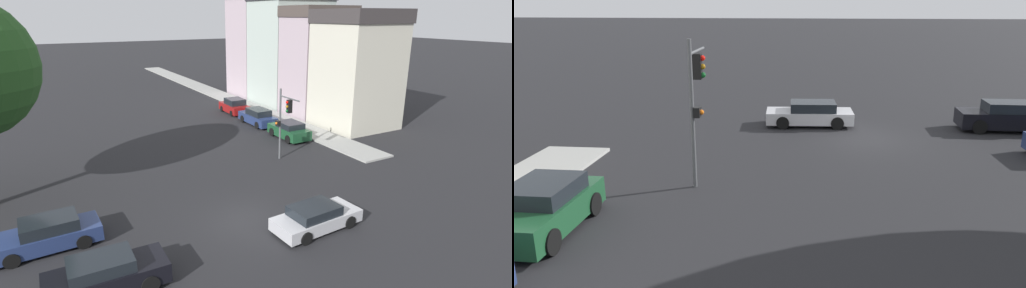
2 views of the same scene
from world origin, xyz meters
The scene contains 10 objects.
ground_plane centered at (0.00, 0.00, 0.00)m, with size 300.00×300.00×0.00m, color black.
sidewalk_strip centered at (12.68, 33.02, 0.07)m, with size 2.79×60.00×0.13m.
rowhouse_backdrop centered at (17.91, 21.37, 5.98)m, with size 8.02×24.57×12.82m.
traffic_signal centered at (6.46, 6.42, 3.40)m, with size 0.58×2.35×5.18m.
crossing_car_0 centered at (2.58, -2.44, 0.61)m, with size 4.60×2.15×1.27m.
crossing_car_1 centered at (-7.23, -2.27, 0.71)m, with size 4.50×1.94×1.48m.
crossing_car_2 centered at (-9.00, 2.16, 0.68)m, with size 4.62×2.08×1.43m.
parked_car_0 centered at (9.95, 10.81, 0.71)m, with size 2.03×4.08×1.46m.
parked_car_1 centered at (9.87, 16.05, 0.73)m, with size 1.95×4.59×1.54m.
parked_car_2 centered at (10.07, 21.40, 0.73)m, with size 2.10×4.06×1.57m.
Camera 1 is at (-8.61, -16.19, 10.09)m, focal length 28.00 mm.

